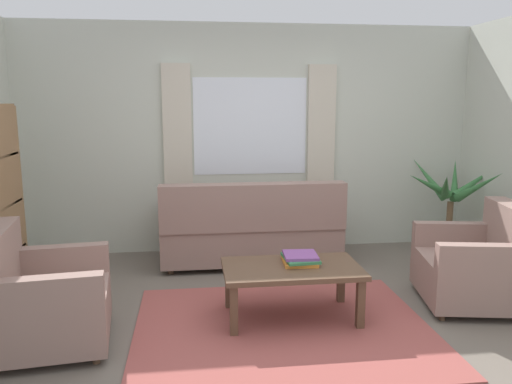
# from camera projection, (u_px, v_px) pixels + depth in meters

# --- Properties ---
(ground_plane) EXTENTS (6.24, 6.24, 0.00)m
(ground_plane) POSITION_uv_depth(u_px,v_px,m) (283.00, 329.00, 3.94)
(ground_plane) COLOR #6B6056
(wall_back) EXTENTS (5.32, 0.12, 2.60)m
(wall_back) POSITION_uv_depth(u_px,v_px,m) (250.00, 139.00, 5.91)
(wall_back) COLOR beige
(wall_back) RESTS_ON ground_plane
(window_with_curtains) EXTENTS (1.98, 0.07, 1.40)m
(window_with_curtains) POSITION_uv_depth(u_px,v_px,m) (250.00, 127.00, 5.80)
(window_with_curtains) COLOR white
(area_rug) EXTENTS (2.28, 1.84, 0.01)m
(area_rug) POSITION_uv_depth(u_px,v_px,m) (283.00, 328.00, 3.94)
(area_rug) COLOR #9E4C47
(area_rug) RESTS_ON ground_plane
(couch) EXTENTS (1.90, 0.82, 0.92)m
(couch) POSITION_uv_depth(u_px,v_px,m) (251.00, 230.00, 5.45)
(couch) COLOR gray
(couch) RESTS_ON ground_plane
(armchair_left) EXTENTS (0.91, 0.93, 0.88)m
(armchair_left) POSITION_uv_depth(u_px,v_px,m) (40.00, 300.00, 3.60)
(armchair_left) COLOR gray
(armchair_left) RESTS_ON ground_plane
(armchair_right) EXTENTS (0.96, 0.97, 0.88)m
(armchair_right) POSITION_uv_depth(u_px,v_px,m) (478.00, 265.00, 4.35)
(armchair_right) COLOR gray
(armchair_right) RESTS_ON ground_plane
(coffee_table) EXTENTS (1.10, 0.64, 0.44)m
(coffee_table) POSITION_uv_depth(u_px,v_px,m) (292.00, 273.00, 4.06)
(coffee_table) COLOR brown
(coffee_table) RESTS_ON ground_plane
(book_stack_on_table) EXTENTS (0.29, 0.34, 0.08)m
(book_stack_on_table) POSITION_uv_depth(u_px,v_px,m) (300.00, 258.00, 4.14)
(book_stack_on_table) COLOR orange
(book_stack_on_table) RESTS_ON coffee_table
(potted_plant) EXTENTS (1.21, 1.15, 1.10)m
(potted_plant) POSITION_uv_depth(u_px,v_px,m) (450.00, 216.00, 5.74)
(potted_plant) COLOR #B7B2A8
(potted_plant) RESTS_ON ground_plane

